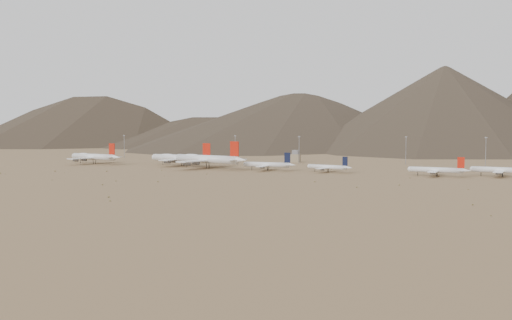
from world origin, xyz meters
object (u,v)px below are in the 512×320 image
at_px(widebody_west, 94,157).
at_px(control_tower, 296,157).
at_px(narrowbody_b, 329,167).
at_px(widebody_east, 207,159).
at_px(widebody_centre, 181,158).
at_px(narrowbody_a, 268,165).

bearing_deg(widebody_west, control_tower, 39.52).
relative_size(widebody_west, narrowbody_b, 1.78).
height_order(widebody_west, widebody_east, widebody_east).
distance_m(widebody_west, narrowbody_b, 224.85).
distance_m(widebody_centre, widebody_east, 40.70).
bearing_deg(narrowbody_b, widebody_west, -168.14).
height_order(widebody_west, control_tower, widebody_west).
height_order(widebody_west, narrowbody_a, widebody_west).
distance_m(narrowbody_a, narrowbody_b, 47.78).
bearing_deg(widebody_centre, narrowbody_a, -10.03).
xyz_separation_m(widebody_centre, narrowbody_a, (90.59, -18.21, -2.29)).
xyz_separation_m(widebody_west, widebody_east, (122.69, -4.69, 1.11)).
height_order(widebody_centre, narrowbody_b, widebody_centre).
bearing_deg(control_tower, widebody_centre, -134.11).
xyz_separation_m(widebody_west, narrowbody_b, (224.83, -0.95, -2.74)).
height_order(widebody_west, widebody_centre, widebody_centre).
xyz_separation_m(narrowbody_b, control_tower, (-59.24, 96.52, 1.33)).
relative_size(widebody_east, narrowbody_a, 1.73).
xyz_separation_m(widebody_west, control_tower, (165.59, 95.57, -1.42)).
xyz_separation_m(widebody_east, narrowbody_a, (54.47, 0.53, -3.17)).
relative_size(widebody_west, narrowbody_a, 1.49).
height_order(narrowbody_a, narrowbody_b, narrowbody_a).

